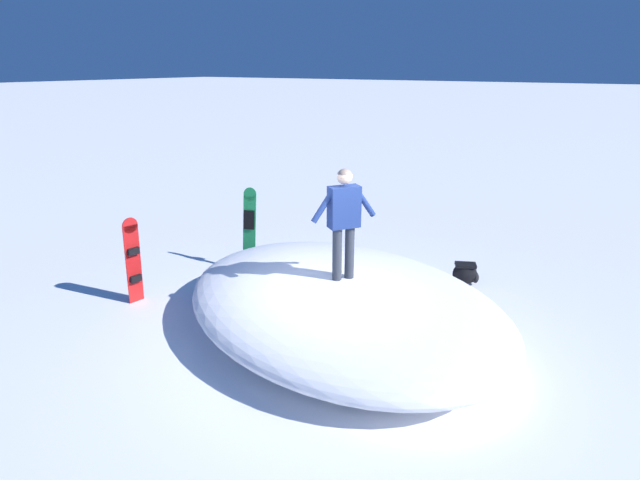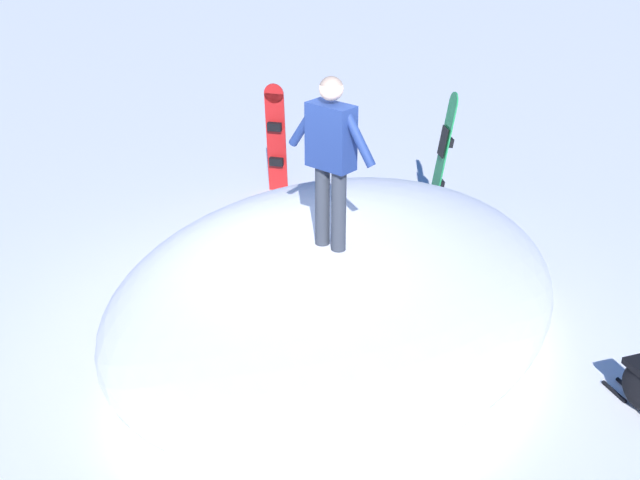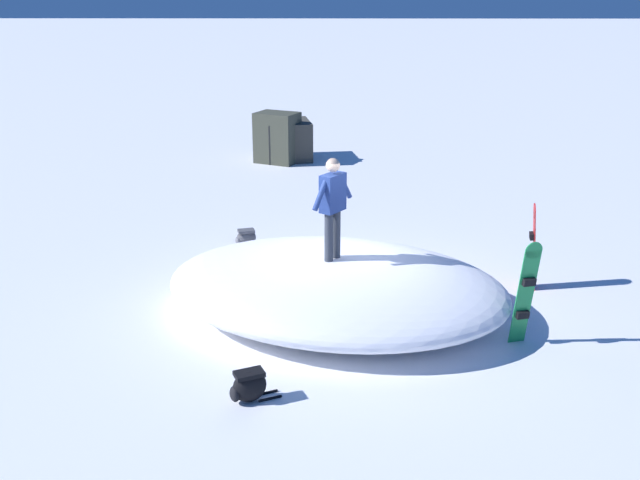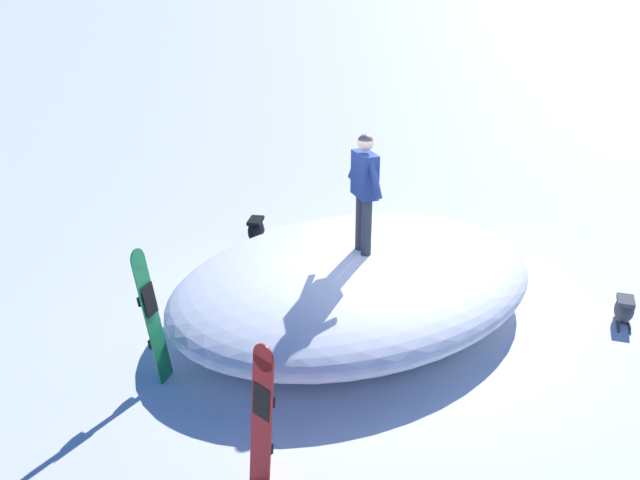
% 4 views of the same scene
% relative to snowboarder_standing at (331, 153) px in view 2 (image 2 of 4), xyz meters
% --- Properties ---
extents(ground, '(240.00, 240.00, 0.00)m').
position_rel_snowboarder_standing_xyz_m(ground, '(0.24, 0.53, -1.86)').
color(ground, white).
extents(snow_mound, '(6.54, 5.56, 0.91)m').
position_rel_snowboarder_standing_xyz_m(snow_mound, '(0.06, -0.06, -1.41)').
color(snow_mound, white).
rests_on(snow_mound, ground).
extents(snowboarder_standing, '(0.66, 0.87, 1.66)m').
position_rel_snowboarder_standing_xyz_m(snowboarder_standing, '(0.00, 0.00, 0.00)').
color(snowboarder_standing, '#333842').
rests_on(snowboarder_standing, snow_mound).
extents(snowboard_primary_upright, '(0.33, 0.33, 1.68)m').
position_rel_snowboarder_standing_xyz_m(snowboard_primary_upright, '(2.81, -1.20, -1.00)').
color(snowboard_primary_upright, '#1E8C47').
rests_on(snowboard_primary_upright, ground).
extents(snowboard_secondary_upright, '(0.21, 0.29, 1.56)m').
position_rel_snowboarder_standing_xyz_m(snowboard_secondary_upright, '(3.52, 1.01, -1.06)').
color(snowboard_secondary_upright, red).
rests_on(snowboard_secondary_upright, ground).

